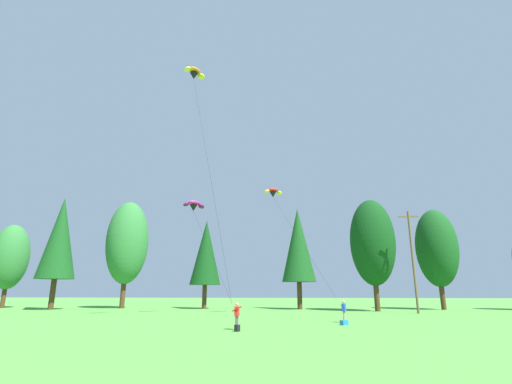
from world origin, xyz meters
The scene contains 15 objects.
treeline_tree_a centered at (-40.12, 47.03, 7.17)m, with size 5.00×5.00×11.84m.
treeline_tree_b centered at (-30.68, 43.38, 9.34)m, with size 4.88×4.88×14.90m.
treeline_tree_c centered at (-23.05, 47.68, 9.16)m, with size 5.88×5.88×15.12m.
treeline_tree_d centered at (-11.36, 47.29, 7.60)m, with size 4.27×4.27×12.13m.
treeline_tree_e centered at (1.58, 46.83, 8.50)m, with size 4.58×4.58×13.56m.
treeline_tree_f centered at (10.73, 42.83, 8.29)m, with size 5.50×5.50×13.69m.
treeline_tree_g centered at (20.09, 47.04, 7.96)m, with size 5.35×5.35×13.14m.
utility_pole centered at (14.00, 38.45, 5.90)m, with size 2.20×0.26×11.26m.
kite_flyer_near centered at (-3.47, 19.99, 1.00)m, with size 0.62×0.65×1.69m.
kite_flyer_mid centered at (4.27, 26.10, 0.99)m, with size 0.44×0.59×1.69m.
parafoil_kite_high_magenta centered at (-10.43, 35.39, 11.68)m, with size 7.83×16.45×10.70m.
parafoil_kite_mid_red_yellow centered at (-1.44, 34.74, 12.87)m, with size 6.66×9.37×12.19m.
parafoil_kite_far_orange centered at (-8.80, 26.80, 23.01)m, with size 6.01×7.95×21.98m.
backpack centered at (-3.32, 19.04, 0.20)m, with size 0.32×0.24×0.40m, color black.
picnic_cooler centered at (3.90, 23.95, 0.17)m, with size 0.52×0.36×0.34m, color #1E70B7.
Camera 1 is at (-0.34, -5.26, 2.48)m, focal length 26.35 mm.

